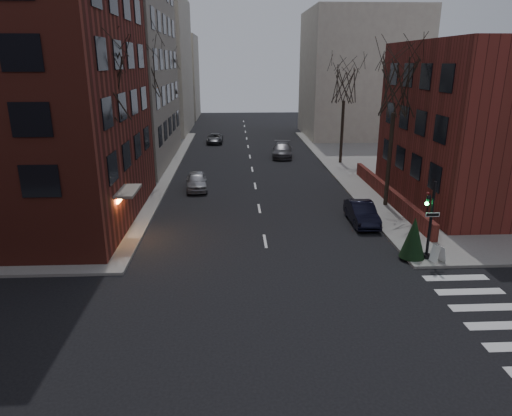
{
  "coord_description": "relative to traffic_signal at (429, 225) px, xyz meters",
  "views": [
    {
      "loc": [
        -1.67,
        -11.82,
        9.65
      ],
      "look_at": [
        -0.52,
        11.92,
        2.0
      ],
      "focal_mm": 32.0,
      "sensor_mm": 36.0,
      "label": 1
    }
  ],
  "objects": [
    {
      "name": "ground",
      "position": [
        -7.94,
        -8.99,
        -1.91
      ],
      "size": [
        160.0,
        160.0,
        0.0
      ],
      "primitive_type": "plane",
      "color": "black",
      "rests_on": "ground"
    },
    {
      "name": "building_left_tan",
      "position": [
        -24.94,
        25.01,
        12.09
      ],
      "size": [
        18.0,
        18.0,
        28.0
      ],
      "primitive_type": "cube",
      "color": "gray",
      "rests_on": "ground"
    },
    {
      "name": "building_right_brick",
      "position": [
        8.56,
        10.01,
        3.59
      ],
      "size": [
        12.0,
        14.0,
        11.0
      ],
      "primitive_type": "cube",
      "color": "maroon",
      "rests_on": "ground"
    },
    {
      "name": "low_wall_right",
      "position": [
        1.36,
        10.01,
        -1.26
      ],
      "size": [
        0.35,
        16.0,
        1.0
      ],
      "primitive_type": "cube",
      "color": "maroon",
      "rests_on": "sidewalk_far_right"
    },
    {
      "name": "building_distant_la",
      "position": [
        -22.94,
        46.01,
        7.09
      ],
      "size": [
        14.0,
        16.0,
        18.0
      ],
      "primitive_type": "cube",
      "color": "beige",
      "rests_on": "ground"
    },
    {
      "name": "building_distant_ra",
      "position": [
        7.06,
        41.01,
        6.09
      ],
      "size": [
        14.0,
        14.0,
        16.0
      ],
      "primitive_type": "cube",
      "color": "beige",
      "rests_on": "ground"
    },
    {
      "name": "building_distant_lb",
      "position": [
        -20.94,
        63.01,
        5.09
      ],
      "size": [
        10.0,
        12.0,
        14.0
      ],
      "primitive_type": "cube",
      "color": "beige",
      "rests_on": "ground"
    },
    {
      "name": "traffic_signal",
      "position": [
        0.0,
        0.0,
        0.0
      ],
      "size": [
        0.76,
        0.44,
        4.0
      ],
      "color": "black",
      "rests_on": "sidewalk_far_right"
    },
    {
      "name": "tree_left_a",
      "position": [
        -16.74,
        5.01,
        6.56
      ],
      "size": [
        4.18,
        4.18,
        10.26
      ],
      "color": "#2D231C",
      "rests_on": "sidewalk_far_left"
    },
    {
      "name": "tree_left_b",
      "position": [
        -16.74,
        17.01,
        7.0
      ],
      "size": [
        4.4,
        4.4,
        10.8
      ],
      "color": "#2D231C",
      "rests_on": "sidewalk_far_left"
    },
    {
      "name": "tree_left_c",
      "position": [
        -16.74,
        31.01,
        6.12
      ],
      "size": [
        3.96,
        3.96,
        9.72
      ],
      "color": "#2D231C",
      "rests_on": "sidewalk_far_left"
    },
    {
      "name": "tree_right_a",
      "position": [
        0.86,
        9.01,
        6.12
      ],
      "size": [
        3.96,
        3.96,
        9.72
      ],
      "color": "#2D231C",
      "rests_on": "sidewalk_far_right"
    },
    {
      "name": "tree_right_b",
      "position": [
        0.86,
        23.01,
        5.68
      ],
      "size": [
        3.74,
        3.74,
        9.18
      ],
      "color": "#2D231C",
      "rests_on": "sidewalk_far_right"
    },
    {
      "name": "streetlamp_near",
      "position": [
        -16.14,
        13.01,
        2.33
      ],
      "size": [
        0.36,
        0.36,
        6.28
      ],
      "color": "black",
      "rests_on": "sidewalk_far_left"
    },
    {
      "name": "streetlamp_far",
      "position": [
        -16.14,
        33.01,
        2.33
      ],
      "size": [
        0.36,
        0.36,
        6.28
      ],
      "color": "black",
      "rests_on": "sidewalk_far_left"
    },
    {
      "name": "parked_sedan",
      "position": [
        -1.74,
        5.68,
        -1.23
      ],
      "size": [
        1.48,
        4.12,
        1.35
      ],
      "primitive_type": "imported",
      "rotation": [
        0.0,
        0.0,
        -0.01
      ],
      "color": "black",
      "rests_on": "ground"
    },
    {
      "name": "car_lane_silver",
      "position": [
        -12.6,
        14.18,
        -1.22
      ],
      "size": [
        1.96,
        4.16,
        1.37
      ],
      "primitive_type": "imported",
      "rotation": [
        0.0,
        0.0,
        0.09
      ],
      "color": "#9E9FA4",
      "rests_on": "ground"
    },
    {
      "name": "car_lane_gray",
      "position": [
        -4.52,
        26.7,
        -1.18
      ],
      "size": [
        2.58,
        5.21,
        1.46
      ],
      "primitive_type": "imported",
      "rotation": [
        0.0,
        0.0,
        -0.11
      ],
      "color": "#414046",
      "rests_on": "ground"
    },
    {
      "name": "car_lane_far",
      "position": [
        -11.97,
        35.66,
        -1.33
      ],
      "size": [
        1.98,
        4.18,
        1.16
      ],
      "primitive_type": "imported",
      "rotation": [
        0.0,
        0.0,
        -0.01
      ],
      "color": "#3C3D41",
      "rests_on": "ground"
    },
    {
      "name": "sandwich_board",
      "position": [
        0.41,
        -0.49,
        -1.34
      ],
      "size": [
        0.53,
        0.62,
        0.84
      ],
      "primitive_type": "cube",
      "rotation": [
        0.0,
        0.0,
        0.35
      ],
      "color": "white",
      "rests_on": "sidewalk_far_right"
    },
    {
      "name": "evergreen_shrub",
      "position": [
        -0.64,
        0.16,
        -0.69
      ],
      "size": [
        1.47,
        1.47,
        2.13
      ],
      "primitive_type": "cone",
      "rotation": [
        0.0,
        0.0,
        0.16
      ],
      "color": "#16321A",
      "rests_on": "sidewalk_far_right"
    }
  ]
}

